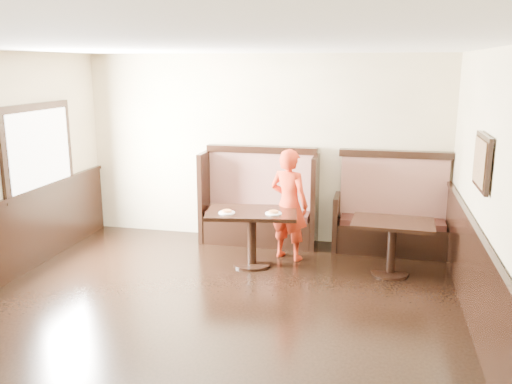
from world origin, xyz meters
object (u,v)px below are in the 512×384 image
(table_main, at_px, (252,224))
(booth_main, at_px, (260,208))
(child, at_px, (289,204))
(booth_neighbor, at_px, (392,219))
(table_neighbor, at_px, (392,235))

(table_main, bearing_deg, booth_main, 87.47)
(booth_main, xyz_separation_m, table_main, (0.11, -1.01, 0.05))
(table_main, bearing_deg, child, 31.96)
(booth_neighbor, bearing_deg, booth_main, 179.95)
(booth_neighbor, xyz_separation_m, table_main, (-1.84, -1.00, 0.10))
(booth_neighbor, relative_size, table_neighbor, 1.57)
(booth_neighbor, relative_size, table_main, 1.29)
(booth_neighbor, distance_m, table_neighbor, 0.93)
(booth_neighbor, height_order, table_neighbor, booth_neighbor)
(table_neighbor, bearing_deg, child, 170.70)
(booth_main, relative_size, table_main, 1.37)
(child, bearing_deg, booth_neighbor, -136.10)
(booth_main, distance_m, booth_neighbor, 1.95)
(booth_main, distance_m, table_main, 1.01)
(booth_main, distance_m, child, 0.87)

